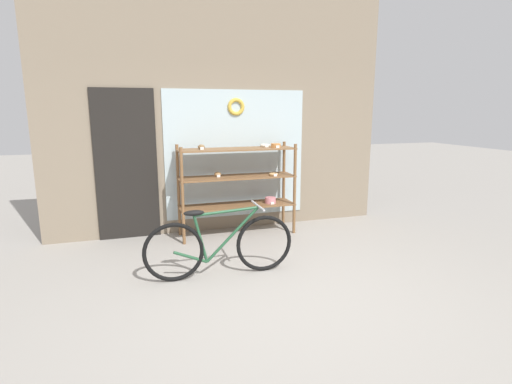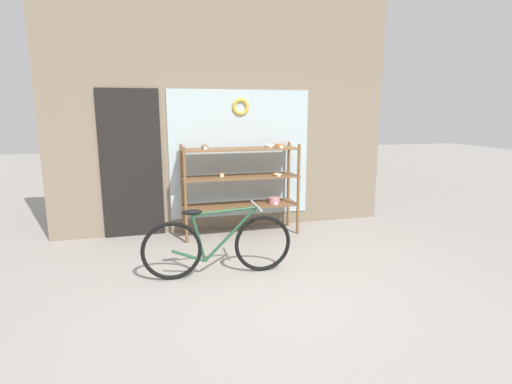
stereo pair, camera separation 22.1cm
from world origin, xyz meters
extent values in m
plane|color=gray|center=(0.00, 0.00, 0.00)|extent=(30.00, 30.00, 0.00)
cube|color=gray|center=(0.00, 2.48, 1.93)|extent=(5.11, 0.08, 3.87)
cube|color=silver|center=(0.20, 2.43, 1.15)|extent=(2.14, 0.02, 1.90)
cube|color=black|center=(-1.39, 2.42, 1.05)|extent=(0.84, 0.03, 2.10)
torus|color=gold|center=(0.20, 2.41, 1.85)|extent=(0.26, 0.06, 0.26)
cylinder|color=brown|center=(-0.70, 1.89, 0.66)|extent=(0.04, 0.04, 1.33)
cylinder|color=brown|center=(0.93, 1.89, 0.66)|extent=(0.04, 0.04, 1.33)
cylinder|color=brown|center=(-0.70, 2.32, 0.66)|extent=(0.04, 0.04, 1.33)
cylinder|color=brown|center=(0.93, 2.32, 0.66)|extent=(0.04, 0.04, 1.33)
cube|color=brown|center=(0.12, 2.10, 0.44)|extent=(1.67, 0.47, 0.02)
cube|color=brown|center=(0.12, 2.10, 0.86)|extent=(1.67, 0.47, 0.02)
cube|color=brown|center=(0.12, 2.10, 1.26)|extent=(1.67, 0.47, 0.02)
torus|color=tan|center=(0.65, 2.01, 0.88)|extent=(0.14, 0.14, 0.03)
cube|color=white|center=(0.65, 1.94, 0.88)|extent=(0.05, 0.00, 0.04)
torus|color=beige|center=(0.59, 2.21, 1.29)|extent=(0.15, 0.15, 0.04)
cube|color=white|center=(0.59, 2.13, 1.29)|extent=(0.05, 0.00, 0.04)
ellipsoid|color=brown|center=(-0.38, 2.12, 1.30)|extent=(0.10, 0.08, 0.07)
cube|color=white|center=(-0.38, 2.07, 1.29)|extent=(0.05, 0.00, 0.04)
cylinder|color=#C67F42|center=(0.70, 2.07, 1.30)|extent=(0.14, 0.14, 0.06)
cube|color=white|center=(0.70, 1.99, 1.29)|extent=(0.05, 0.00, 0.04)
cylinder|color=pink|center=(0.62, 2.04, 0.49)|extent=(0.16, 0.16, 0.09)
cube|color=white|center=(0.62, 1.96, 0.46)|extent=(0.05, 0.00, 0.04)
ellipsoid|color=#AD7F4C|center=(-0.15, 2.16, 0.90)|extent=(0.10, 0.08, 0.07)
cube|color=white|center=(-0.15, 2.10, 0.88)|extent=(0.05, 0.00, 0.04)
torus|color=black|center=(-0.96, 0.70, 0.33)|extent=(0.65, 0.06, 0.65)
torus|color=black|center=(0.05, 0.68, 0.33)|extent=(0.65, 0.06, 0.65)
cylinder|color=#235133|center=(-0.32, 0.69, 0.46)|extent=(0.60, 0.04, 0.59)
cylinder|color=#235133|center=(-0.38, 0.69, 0.73)|extent=(0.71, 0.05, 0.07)
cylinder|color=#235133|center=(-0.67, 0.69, 0.44)|extent=(0.16, 0.04, 0.54)
cylinder|color=#235133|center=(-0.79, 0.70, 0.25)|extent=(0.37, 0.04, 0.18)
ellipsoid|color=black|center=(-0.74, 0.70, 0.74)|extent=(0.22, 0.09, 0.06)
cylinder|color=#B2B2B7|center=(-0.03, 0.68, 0.77)|extent=(0.03, 0.46, 0.02)
camera|label=1|loc=(-1.36, -3.39, 1.81)|focal=28.00mm
camera|label=2|loc=(-1.15, -3.45, 1.81)|focal=28.00mm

